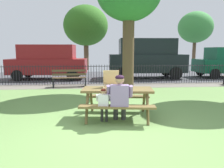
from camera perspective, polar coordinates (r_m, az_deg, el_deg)
The scene contains 13 objects.
ground at distance 6.11m, azimuth -1.83°, elevation -8.00°, with size 28.00×11.21×0.02m, color #6B914D.
cobblestone_walkway at distance 10.89m, azimuth -3.23°, elevation -0.55°, with size 28.00×1.40×0.01m, color slate.
street_asphalt at distance 14.95m, azimuth -3.70°, elevation 1.97°, with size 28.00×6.79×0.01m, color #424247.
picnic_table_foreground at distance 5.72m, azimuth 1.40°, elevation -2.89°, with size 1.97×1.69×0.79m.
pizza_box_open at distance 5.73m, azimuth -0.20°, elevation -0.20°, with size 0.44×0.52×0.46m.
adult_at_table at distance 5.22m, azimuth 1.99°, elevation -3.36°, with size 0.63×0.62×1.19m.
child_at_table at distance 5.23m, azimuth -2.18°, elevation -4.83°, with size 0.36×0.35×0.87m.
iron_fence_streetside at distance 11.52m, azimuth -3.36°, elevation 2.56°, with size 20.59×0.03×1.01m.
park_bench_center at distance 10.75m, azimuth -10.98°, elevation 1.45°, with size 1.63×0.58×0.85m.
parked_car_left at distance 13.99m, azimuth -16.21°, elevation 5.71°, with size 4.69×2.15×2.08m.
parked_car_center at distance 14.13m, azimuth 8.98°, elevation 6.82°, with size 4.77×2.22×2.46m.
far_tree_midleft at distance 20.25m, azimuth -6.82°, elevation 14.76°, with size 3.92×3.92×5.69m.
far_tree_center at distance 22.34m, azimuth 20.81°, elevation 13.54°, with size 3.16×3.16×5.29m.
Camera 1 is at (-0.31, -4.24, 1.75)m, focal length 35.25 mm.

